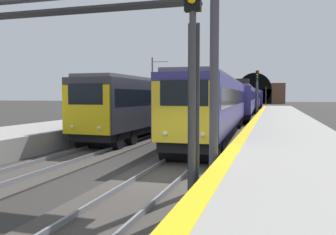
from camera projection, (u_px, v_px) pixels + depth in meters
The scene contains 13 objects.
ground_plane at pixel (158, 182), 11.78m from camera, with size 320.00×320.00×0.00m, color #302D2B.
platform_right at pixel (300, 175), 10.51m from camera, with size 112.00×4.72×1.01m, color #9E9B93.
platform_right_edge_strip at pixel (229, 155), 11.07m from camera, with size 112.00×0.50×0.01m, color yellow.
track_main_line at pixel (158, 181), 11.78m from camera, with size 160.00×3.14×0.21m.
track_adjacent_line at pixel (29, 172), 13.21m from camera, with size 160.00×3.19×0.21m.
train_main_approaching at pixel (248, 99), 53.06m from camera, with size 82.43×3.32×4.90m.
train_adjacent_platform at pixel (202, 100), 45.48m from camera, with size 58.55×3.23×4.90m.
railway_signal_near at pixel (193, 79), 8.41m from camera, with size 0.39×0.38×5.58m.
railway_signal_mid at pixel (257, 90), 42.98m from camera, with size 0.39×0.38×5.88m.
railway_signal_far at pixel (266, 94), 98.62m from camera, with size 0.39×0.38×5.42m.
overhead_signal_gantry at pixel (86, 32), 12.05m from camera, with size 0.70×9.06×6.56m.
tunnel_portal at pixel (255, 93), 124.99m from camera, with size 2.77×20.61×11.54m.
catenary_mast_near at pixel (153, 86), 48.59m from camera, with size 0.22×2.33×8.04m.
Camera 1 is at (-11.07, -3.59, 2.87)m, focal length 38.00 mm.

